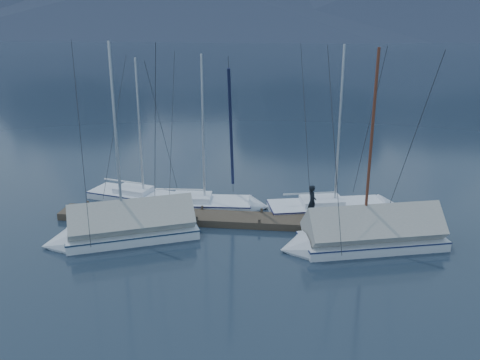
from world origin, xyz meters
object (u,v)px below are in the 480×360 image
(sailboat_covered_far, at_px, (120,230))
(person, at_px, (312,201))
(sailboat_open_mid, at_px, (213,205))
(sailboat_open_right, at_px, (344,208))
(sailboat_covered_near, at_px, (360,237))
(sailboat_open_left, at_px, (151,199))

(sailboat_covered_far, height_order, person, sailboat_covered_far)
(sailboat_open_mid, distance_m, sailboat_covered_far, 5.65)
(sailboat_open_right, distance_m, sailboat_covered_near, 4.31)
(sailboat_open_left, height_order, sailboat_open_right, sailboat_open_right)
(sailboat_open_right, distance_m, sailboat_covered_far, 11.32)
(sailboat_open_mid, xyz_separation_m, sailboat_covered_near, (7.14, -3.93, 0.32))
(sailboat_open_left, xyz_separation_m, sailboat_covered_near, (10.67, -4.47, 0.32))
(person, bearing_deg, sailboat_covered_near, -150.94)
(sailboat_open_right, bearing_deg, sailboat_covered_far, -154.98)
(sailboat_covered_near, height_order, person, sailboat_covered_near)
(sailboat_open_mid, xyz_separation_m, person, (5.07, -1.58, 1.00))
(sailboat_covered_far, bearing_deg, sailboat_open_left, 90.52)
(sailboat_covered_far, distance_m, person, 9.06)
(sailboat_open_mid, xyz_separation_m, sailboat_open_right, (6.76, 0.35, 0.01))
(person, bearing_deg, sailboat_open_right, -53.35)
(person, bearing_deg, sailboat_open_mid, 60.45)
(sailboat_open_mid, bearing_deg, person, -17.30)
(sailboat_open_right, bearing_deg, person, -131.11)
(sailboat_open_left, distance_m, sailboat_covered_near, 11.58)
(sailboat_open_left, relative_size, person, 5.15)
(sailboat_open_left, relative_size, sailboat_open_right, 0.91)
(person, bearing_deg, sailboat_open_left, 63.93)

